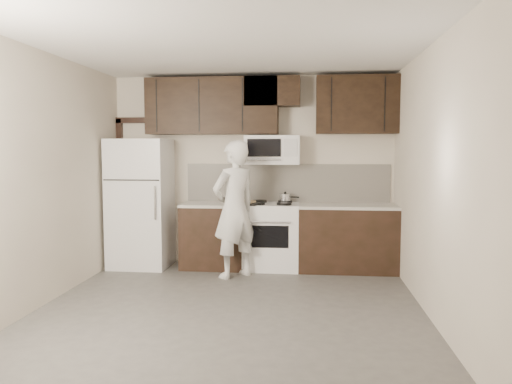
% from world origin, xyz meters
% --- Properties ---
extents(floor, '(4.50, 4.50, 0.00)m').
position_xyz_m(floor, '(0.00, 0.00, 0.00)').
color(floor, '#504E4B').
rests_on(floor, ground).
extents(back_wall, '(4.00, 0.00, 4.00)m').
position_xyz_m(back_wall, '(0.00, 2.25, 1.35)').
color(back_wall, beige).
rests_on(back_wall, ground).
extents(ceiling, '(4.50, 4.50, 0.00)m').
position_xyz_m(ceiling, '(0.00, 0.00, 2.70)').
color(ceiling, white).
rests_on(ceiling, back_wall).
extents(counter_run, '(2.95, 0.64, 0.91)m').
position_xyz_m(counter_run, '(0.60, 1.94, 0.46)').
color(counter_run, black).
rests_on(counter_run, floor).
extents(stove, '(0.76, 0.66, 0.94)m').
position_xyz_m(stove, '(0.30, 1.94, 0.46)').
color(stove, white).
rests_on(stove, floor).
extents(backsplash, '(2.90, 0.02, 0.54)m').
position_xyz_m(backsplash, '(0.50, 2.24, 1.18)').
color(backsplash, silver).
rests_on(backsplash, counter_run).
extents(upper_cabinets, '(3.48, 0.35, 0.78)m').
position_xyz_m(upper_cabinets, '(0.21, 2.08, 2.28)').
color(upper_cabinets, black).
rests_on(upper_cabinets, back_wall).
extents(microwave, '(0.76, 0.42, 0.40)m').
position_xyz_m(microwave, '(0.30, 2.06, 1.65)').
color(microwave, white).
rests_on(microwave, upper_cabinets).
extents(refrigerator, '(0.80, 0.76, 1.80)m').
position_xyz_m(refrigerator, '(-1.55, 1.89, 0.90)').
color(refrigerator, white).
rests_on(refrigerator, floor).
extents(door_trim, '(0.50, 0.08, 2.12)m').
position_xyz_m(door_trim, '(-1.92, 2.21, 1.25)').
color(door_trim, black).
rests_on(door_trim, floor).
extents(saucepan, '(0.28, 0.16, 0.16)m').
position_xyz_m(saucepan, '(0.48, 2.09, 0.97)').
color(saucepan, silver).
rests_on(saucepan, stove).
extents(baking_tray, '(0.52, 0.45, 0.02)m').
position_xyz_m(baking_tray, '(-0.05, 1.83, 0.92)').
color(baking_tray, black).
rests_on(baking_tray, counter_run).
extents(pizza, '(0.37, 0.37, 0.02)m').
position_xyz_m(pizza, '(-0.05, 1.83, 0.94)').
color(pizza, beige).
rests_on(pizza, baking_tray).
extents(person, '(0.76, 0.76, 1.78)m').
position_xyz_m(person, '(-0.15, 1.43, 0.89)').
color(person, silver).
rests_on(person, floor).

